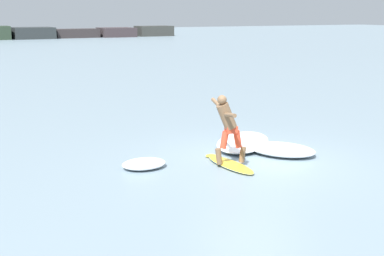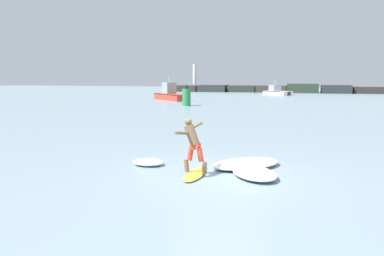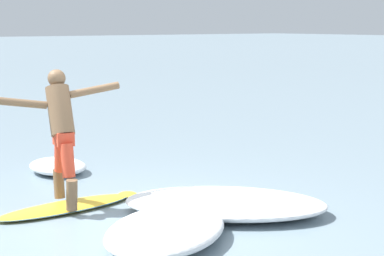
{
  "view_description": "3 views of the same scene",
  "coord_description": "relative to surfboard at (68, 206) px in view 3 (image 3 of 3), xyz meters",
  "views": [
    {
      "loc": [
        -6.84,
        -10.31,
        3.49
      ],
      "look_at": [
        -0.99,
        1.21,
        0.66
      ],
      "focal_mm": 50.0,
      "sensor_mm": 36.0,
      "label": 1
    },
    {
      "loc": [
        2.42,
        -10.27,
        2.83
      ],
      "look_at": [
        -1.04,
        0.59,
        1.28
      ],
      "focal_mm": 35.0,
      "sensor_mm": 36.0,
      "label": 2
    },
    {
      "loc": [
        6.12,
        -3.41,
        2.2
      ],
      "look_at": [
        -0.5,
        1.56,
        0.85
      ],
      "focal_mm": 60.0,
      "sensor_mm": 36.0,
      "label": 3
    }
  ],
  "objects": [
    {
      "name": "wave_foam_at_tail",
      "position": [
        1.67,
        0.28,
        0.09
      ],
      "size": [
        1.88,
        2.04,
        0.26
      ],
      "color": "white",
      "rests_on": "ground"
    },
    {
      "name": "wave_foam_beside",
      "position": [
        1.24,
        1.41,
        0.08
      ],
      "size": [
        2.59,
        2.6,
        0.24
      ],
      "color": "white",
      "rests_on": "ground"
    },
    {
      "name": "surfboard",
      "position": [
        0.0,
        0.0,
        0.0
      ],
      "size": [
        0.57,
        1.89,
        0.21
      ],
      "color": "yellow",
      "rests_on": "ground"
    },
    {
      "name": "wave_foam_at_nose",
      "position": [
        -1.83,
        0.73,
        0.07
      ],
      "size": [
        1.03,
        0.79,
        0.21
      ],
      "color": "white",
      "rests_on": "ground"
    },
    {
      "name": "surfer",
      "position": [
        -0.09,
        -0.01,
        0.97
      ],
      "size": [
        0.78,
        1.52,
        1.59
      ],
      "color": "brown",
      "rests_on": "surfboard"
    },
    {
      "name": "ground_plane",
      "position": [
        0.7,
        0.15,
        -0.04
      ],
      "size": [
        200.0,
        200.0,
        0.0
      ],
      "primitive_type": "plane",
      "color": "gray"
    }
  ]
}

